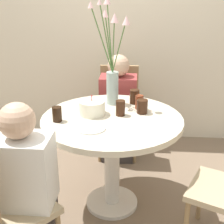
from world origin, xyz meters
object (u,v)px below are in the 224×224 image
at_px(chair_left_flank, 0,205).
at_px(person_woman, 118,112).
at_px(side_plate, 91,128).
at_px(drink_glass_1, 135,97).
at_px(chair_far_back, 119,106).
at_px(drink_glass_4, 120,108).
at_px(drink_glass_0, 57,114).
at_px(drink_glass_2, 139,102).
at_px(flower_vase, 112,66).
at_px(birthday_cake, 92,108).
at_px(person_boy, 26,193).
at_px(drink_glass_3, 142,106).

bearing_deg(chair_left_flank, person_woman, -72.39).
xyz_separation_m(side_plate, drink_glass_1, (0.28, 0.51, 0.05)).
distance_m(side_plate, person_woman, 0.98).
height_order(chair_far_back, drink_glass_4, chair_far_back).
distance_m(chair_far_back, drink_glass_0, 1.10).
bearing_deg(person_woman, drink_glass_2, -70.22).
bearing_deg(flower_vase, chair_left_flank, -119.02).
relative_size(birthday_cake, flower_vase, 0.24).
bearing_deg(birthday_cake, drink_glass_4, -0.21).
bearing_deg(person_woman, drink_glass_0, -113.73).
height_order(flower_vase, drink_glass_4, flower_vase).
bearing_deg(flower_vase, drink_glass_2, -22.53).
bearing_deg(person_woman, drink_glass_1, -69.72).
distance_m(flower_vase, drink_glass_4, 0.35).
height_order(drink_glass_2, drink_glass_4, drink_glass_4).
relative_size(chair_left_flank, person_boy, 0.85).
bearing_deg(chair_far_back, drink_glass_4, -86.15).
bearing_deg(birthday_cake, person_boy, -116.96).
bearing_deg(drink_glass_0, flower_vase, 47.22).
height_order(chair_far_back, person_boy, person_boy).
xyz_separation_m(flower_vase, drink_glass_3, (0.24, -0.17, -0.25)).
xyz_separation_m(chair_far_back, drink_glass_2, (0.20, -0.71, 0.30)).
bearing_deg(drink_glass_2, birthday_cake, -157.35).
relative_size(drink_glass_0, drink_glass_4, 0.93).
distance_m(flower_vase, person_boy, 1.10).
bearing_deg(drink_glass_0, chair_far_back, 69.82).
bearing_deg(drink_glass_2, drink_glass_3, -75.88).
distance_m(drink_glass_1, drink_glass_3, 0.21).
xyz_separation_m(birthday_cake, flower_vase, (0.13, 0.23, 0.25)).
bearing_deg(chair_far_back, person_woman, -90.00).
bearing_deg(drink_glass_3, person_woman, 109.04).
relative_size(birthday_cake, person_woman, 0.18).
xyz_separation_m(chair_left_flank, drink_glass_3, (0.77, 0.79, 0.30)).
bearing_deg(drink_glass_1, drink_glass_0, -142.50).
xyz_separation_m(side_plate, drink_glass_3, (0.34, 0.30, 0.05)).
distance_m(drink_glass_0, person_woman, 0.96).
relative_size(drink_glass_0, person_boy, 0.10).
bearing_deg(side_plate, drink_glass_2, 50.90).
distance_m(chair_left_flank, drink_glass_4, 1.01).
xyz_separation_m(side_plate, person_boy, (-0.34, -0.36, -0.26)).
height_order(birthday_cake, person_woman, person_woman).
bearing_deg(person_boy, chair_far_back, 72.71).
relative_size(flower_vase, person_woman, 0.77).
height_order(birthday_cake, drink_glass_3, birthday_cake).
bearing_deg(birthday_cake, person_woman, 78.18).
xyz_separation_m(chair_left_flank, drink_glass_2, (0.75, 0.88, 0.30)).
bearing_deg(drink_glass_4, drink_glass_0, -161.56).
xyz_separation_m(side_plate, drink_glass_2, (0.32, 0.39, 0.05)).
bearing_deg(drink_glass_4, person_boy, -130.18).
relative_size(birthday_cake, side_plate, 0.94).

